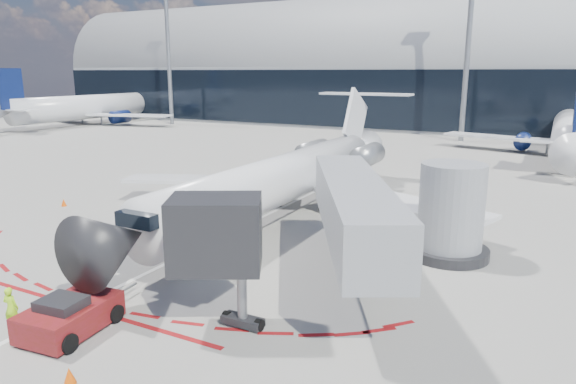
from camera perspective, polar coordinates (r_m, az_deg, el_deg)
The scene contains 14 objects.
ground at distance 30.72m, azimuth -5.83°, elevation -4.22°, with size 260.00×260.00×0.00m, color gray.
apron_centerline at distance 32.33m, azimuth -3.89°, elevation -3.28°, with size 0.25×40.00×0.01m, color silver.
apron_stop_bar at distance 22.67m, azimuth -22.30°, elevation -11.67°, with size 14.00×0.25×0.01m, color maroon.
terminal_building at distance 90.85m, azimuth 17.64°, elevation 12.20°, with size 150.00×24.15×24.00m.
jet_bridge at distance 23.18m, azimuth 10.40°, elevation -2.42°, with size 10.03×15.20×4.90m.
light_mast_west at distance 94.89m, azimuth -13.14°, elevation 14.89°, with size 0.70×0.70×25.00m, color gray.
light_mast_centre at distance 73.36m, azimuth 19.38°, elevation 15.10°, with size 0.70×0.70×25.00m, color gray.
regional_jet at distance 33.18m, azimuth 0.28°, elevation 1.89°, with size 25.74×31.74×7.95m.
pushback_tug at distance 20.53m, azimuth -23.09°, elevation -12.52°, with size 2.61×5.50×1.41m.
ramp_worker at distance 21.65m, azimuth -28.42°, elevation -11.24°, with size 0.58×0.38×1.59m, color #AFFF1A.
safety_cone_left at distance 39.14m, azimuth -23.65°, elevation -1.07°, with size 0.38×0.38×0.52m, color #EA5004.
safety_cone_right at distance 17.66m, azimuth -23.12°, elevation -18.25°, with size 0.37×0.37×0.52m, color #EA5004.
bg_airliner_0 at distance 99.88m, azimuth -20.74°, elevation 10.60°, with size 37.47×39.67×12.12m, color silver, non-canonical shape.
bg_airliner_1 at distance 65.96m, azimuth 29.06°, elevation 8.10°, with size 31.93×33.80×10.33m, color silver, non-canonical shape.
Camera 1 is at (16.23, -24.42, 9.17)m, focal length 32.00 mm.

